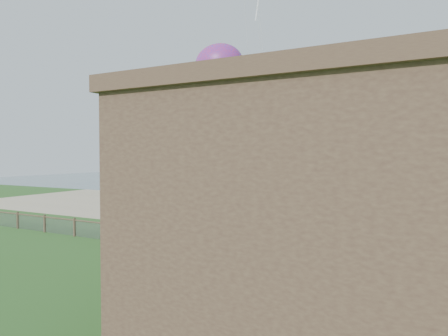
{
  "coord_description": "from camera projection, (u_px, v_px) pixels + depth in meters",
  "views": [
    {
      "loc": [
        12.49,
        -12.91,
        5.56
      ],
      "look_at": [
        1.38,
        8.0,
        4.73
      ],
      "focal_mm": 32.0,
      "sensor_mm": 36.0,
      "label": 1
    }
  ],
  "objects": [
    {
      "name": "ground",
      "position": [
        110.0,
        281.0,
        17.44
      ],
      "size": [
        160.0,
        160.0,
        0.0
      ],
      "primitive_type": "plane",
      "color": "#336121",
      "rests_on": "ground"
    },
    {
      "name": "sand_beach",
      "position": [
        282.0,
        214.0,
        36.86
      ],
      "size": [
        72.0,
        20.0,
        0.02
      ],
      "primitive_type": "cube",
      "color": "tan",
      "rests_on": "ground"
    },
    {
      "name": "ocean",
      "position": [
        361.0,
        183.0,
        75.69
      ],
      "size": [
        160.0,
        68.0,
        0.02
      ],
      "primitive_type": "cube",
      "color": "slate",
      "rests_on": "ground"
    },
    {
      "name": "chainlink_fence",
      "position": [
        186.0,
        242.0,
        22.72
      ],
      "size": [
        36.2,
        0.2,
        1.25
      ],
      "primitive_type": null,
      "color": "brown",
      "rests_on": "ground"
    },
    {
      "name": "motel_deck",
      "position": [
        448.0,
        288.0,
        15.75
      ],
      "size": [
        15.0,
        2.0,
        0.5
      ],
      "primitive_type": "cube",
      "color": "brown",
      "rests_on": "ground"
    },
    {
      "name": "picnic_table",
      "position": [
        298.0,
        269.0,
        17.85
      ],
      "size": [
        2.11,
        1.66,
        0.85
      ],
      "primitive_type": null,
      "rotation": [
        0.0,
        0.0,
        0.07
      ],
      "color": "brown",
      "rests_on": "ground"
    },
    {
      "name": "octopus_kite",
      "position": [
        219.0,
        89.0,
        33.09
      ],
      "size": [
        4.18,
        3.18,
        7.99
      ],
      "primitive_type": null,
      "rotation": [
        0.0,
        0.0,
        0.12
      ],
      "color": "#FC2728"
    }
  ]
}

